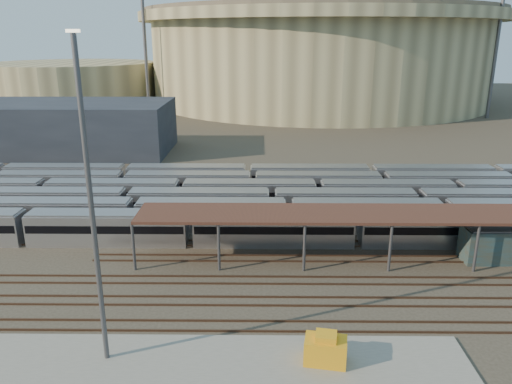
{
  "coord_description": "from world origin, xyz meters",
  "views": [
    {
      "loc": [
        4.81,
        -44.6,
        22.79
      ],
      "look_at": [
        4.19,
        12.0,
        4.97
      ],
      "focal_mm": 35.0,
      "sensor_mm": 36.0,
      "label": 1
    }
  ],
  "objects": [
    {
      "name": "apron",
      "position": [
        -5.0,
        -15.0,
        0.1
      ],
      "size": [
        50.0,
        9.0,
        0.2
      ],
      "primitive_type": "cube",
      "color": "gray",
      "rests_on": "ground"
    },
    {
      "name": "empty_tracks",
      "position": [
        0.0,
        -5.0,
        0.09
      ],
      "size": [
        170.0,
        9.62,
        0.18
      ],
      "color": "#4C3323",
      "rests_on": "ground"
    },
    {
      "name": "yard_light_pole",
      "position": [
        -6.49,
        -13.43,
        11.76
      ],
      "size": [
        0.81,
        0.36,
        22.95
      ],
      "color": "#4F4F54",
      "rests_on": "apron"
    },
    {
      "name": "ground",
      "position": [
        0.0,
        0.0,
        0.0
      ],
      "size": [
        420.0,
        420.0,
        0.0
      ],
      "primitive_type": "plane",
      "color": "#383026",
      "rests_on": "ground"
    },
    {
      "name": "yellow_equipment",
      "position": [
        9.47,
        -13.79,
        1.14
      ],
      "size": [
        3.28,
        2.38,
        1.87
      ],
      "primitive_type": "cube",
      "rotation": [
        0.0,
        0.0,
        -0.18
      ],
      "color": "orange",
      "rests_on": "apron"
    },
    {
      "name": "subway_trains",
      "position": [
        1.89,
        18.5,
        1.8
      ],
      "size": [
        126.36,
        23.9,
        3.6
      ],
      "color": "#BBBBC0",
      "rests_on": "ground"
    },
    {
      "name": "floodlight_0",
      "position": [
        -30.0,
        110.0,
        20.65
      ],
      "size": [
        4.0,
        1.0,
        38.4
      ],
      "color": "#4F4F54",
      "rests_on": "ground"
    },
    {
      "name": "floodlight_3",
      "position": [
        -10.0,
        160.0,
        20.65
      ],
      "size": [
        4.0,
        1.0,
        38.4
      ],
      "color": "#4F4F54",
      "rests_on": "ground"
    },
    {
      "name": "floodlight_2",
      "position": [
        70.0,
        100.0,
        20.65
      ],
      "size": [
        4.0,
        1.0,
        38.4
      ],
      "color": "#4F4F54",
      "rests_on": "ground"
    },
    {
      "name": "secondary_arena",
      "position": [
        -60.0,
        130.0,
        7.0
      ],
      "size": [
        56.0,
        56.0,
        14.0
      ],
      "primitive_type": "cylinder",
      "color": "tan",
      "rests_on": "ground"
    },
    {
      "name": "inspection_shed",
      "position": [
        22.0,
        4.0,
        4.98
      ],
      "size": [
        60.3,
        6.0,
        5.3
      ],
      "color": "#4F4F54",
      "rests_on": "ground"
    },
    {
      "name": "service_building",
      "position": [
        -35.0,
        55.0,
        5.0
      ],
      "size": [
        42.0,
        20.0,
        10.0
      ],
      "primitive_type": "cube",
      "color": "#1E232D",
      "rests_on": "ground"
    },
    {
      "name": "stadium",
      "position": [
        25.0,
        140.0,
        16.47
      ],
      "size": [
        124.0,
        124.0,
        32.5
      ],
      "color": "tan",
      "rests_on": "ground"
    }
  ]
}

